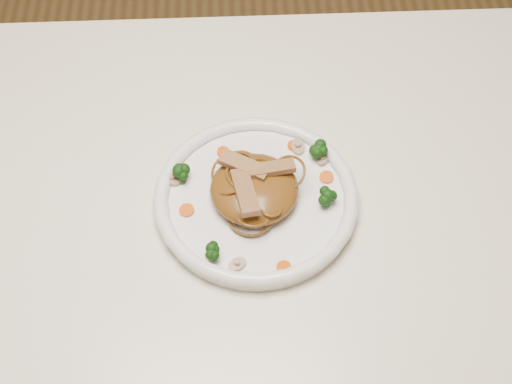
{
  "coord_description": "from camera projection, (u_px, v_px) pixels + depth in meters",
  "views": [
    {
      "loc": [
        0.07,
        -0.55,
        1.57
      ],
      "look_at": [
        0.09,
        0.02,
        0.78
      ],
      "focal_mm": 51.18,
      "sensor_mm": 36.0,
      "label": 1
    }
  ],
  "objects": [
    {
      "name": "plate",
      "position": [
        256.0,
        201.0,
        0.99
      ],
      "size": [
        0.31,
        0.31,
        0.02
      ],
      "primitive_type": "cylinder",
      "rotation": [
        0.0,
        0.0,
        -0.16
      ],
      "color": "white",
      "rests_on": "table"
    },
    {
      "name": "chicken_b",
      "position": [
        244.0,
        165.0,
        0.96
      ],
      "size": [
        0.07,
        0.05,
        0.01
      ],
      "primitive_type": "cube",
      "rotation": [
        0.0,
        0.0,
        2.65
      ],
      "color": "#A4714D",
      "rests_on": "noodle_mound"
    },
    {
      "name": "broccoli_0",
      "position": [
        320.0,
        149.0,
        1.01
      ],
      "size": [
        0.04,
        0.04,
        0.03
      ],
      "primitive_type": null,
      "rotation": [
        0.0,
        0.0,
        0.41
      ],
      "color": "#0D350B",
      "rests_on": "plate"
    },
    {
      "name": "carrot_1",
      "position": [
        187.0,
        210.0,
        0.96
      ],
      "size": [
        0.02,
        0.02,
        0.0
      ],
      "primitive_type": "cylinder",
      "rotation": [
        0.0,
        0.0,
        -0.19
      ],
      "color": "#F05E08",
      "rests_on": "plate"
    },
    {
      "name": "chicken_c",
      "position": [
        245.0,
        192.0,
        0.94
      ],
      "size": [
        0.04,
        0.08,
        0.01
      ],
      "primitive_type": "cube",
      "rotation": [
        0.0,
        0.0,
        4.9
      ],
      "color": "#A4714D",
      "rests_on": "noodle_mound"
    },
    {
      "name": "broccoli_3",
      "position": [
        327.0,
        196.0,
        0.96
      ],
      "size": [
        0.03,
        0.03,
        0.03
      ],
      "primitive_type": null,
      "rotation": [
        0.0,
        0.0,
        0.33
      ],
      "color": "#0D350B",
      "rests_on": "plate"
    },
    {
      "name": "mushroom_1",
      "position": [
        323.0,
        159.0,
        1.01
      ],
      "size": [
        0.03,
        0.03,
        0.01
      ],
      "primitive_type": "cylinder",
      "rotation": [
        0.0,
        0.0,
        1.1
      ],
      "color": "tan",
      "rests_on": "plate"
    },
    {
      "name": "mushroom_2",
      "position": [
        172.0,
        179.0,
        0.99
      ],
      "size": [
        0.04,
        0.04,
        0.01
      ],
      "primitive_type": "cylinder",
      "rotation": [
        0.0,
        0.0,
        -0.84
      ],
      "color": "tan",
      "rests_on": "plate"
    },
    {
      "name": "carrot_4",
      "position": [
        284.0,
        267.0,
        0.91
      ],
      "size": [
        0.02,
        0.02,
        0.0
      ],
      "primitive_type": "cylinder",
      "rotation": [
        0.0,
        0.0,
        -0.25
      ],
      "color": "#F05E08",
      "rests_on": "plate"
    },
    {
      "name": "mushroom_3",
      "position": [
        298.0,
        147.0,
        1.03
      ],
      "size": [
        0.03,
        0.03,
        0.01
      ],
      "primitive_type": "cylinder",
      "rotation": [
        0.0,
        0.0,
        1.66
      ],
      "color": "tan",
      "rests_on": "plate"
    },
    {
      "name": "carrot_0",
      "position": [
        294.0,
        145.0,
        1.03
      ],
      "size": [
        0.02,
        0.02,
        0.0
      ],
      "primitive_type": "cylinder",
      "rotation": [
        0.0,
        0.0,
        0.24
      ],
      "color": "#F05E08",
      "rests_on": "plate"
    },
    {
      "name": "carrot_3",
      "position": [
        223.0,
        152.0,
        1.02
      ],
      "size": [
        0.02,
        0.02,
        0.0
      ],
      "primitive_type": "cylinder",
      "rotation": [
        0.0,
        0.0,
        0.03
      ],
      "color": "#F05E08",
      "rests_on": "plate"
    },
    {
      "name": "noodle_mound",
      "position": [
        254.0,
        189.0,
        0.97
      ],
      "size": [
        0.15,
        0.15,
        0.04
      ],
      "primitive_type": "ellipsoid",
      "rotation": [
        0.0,
        0.0,
        -0.35
      ],
      "color": "brown",
      "rests_on": "plate"
    },
    {
      "name": "chicken_a",
      "position": [
        272.0,
        168.0,
        0.96
      ],
      "size": [
        0.06,
        0.03,
        0.01
      ],
      "primitive_type": "cube",
      "rotation": [
        0.0,
        0.0,
        0.16
      ],
      "color": "#A4714D",
      "rests_on": "noodle_mound"
    },
    {
      "name": "mushroom_0",
      "position": [
        237.0,
        264.0,
        0.92
      ],
      "size": [
        0.03,
        0.03,
        0.01
      ],
      "primitive_type": "cylinder",
      "rotation": [
        0.0,
        0.0,
        0.55
      ],
      "color": "tan",
      "rests_on": "plate"
    },
    {
      "name": "broccoli_2",
      "position": [
        212.0,
        250.0,
        0.91
      ],
      "size": [
        0.03,
        0.03,
        0.03
      ],
      "primitive_type": null,
      "rotation": [
        0.0,
        0.0,
        -0.09
      ],
      "color": "#0D350B",
      "rests_on": "plate"
    },
    {
      "name": "carrot_2",
      "position": [
        326.0,
        177.0,
        1.0
      ],
      "size": [
        0.02,
        0.02,
        0.0
      ],
      "primitive_type": "cylinder",
      "rotation": [
        0.0,
        0.0,
        0.08
      ],
      "color": "#F05E08",
      "rests_on": "plate"
    },
    {
      "name": "table",
      "position": [
        194.0,
        255.0,
        1.06
      ],
      "size": [
        1.2,
        0.8,
        0.75
      ],
      "color": "#EFE6CA",
      "rests_on": "ground"
    },
    {
      "name": "broccoli_1",
      "position": [
        180.0,
        174.0,
        0.98
      ],
      "size": [
        0.03,
        0.03,
        0.03
      ],
      "primitive_type": null,
      "rotation": [
        0.0,
        0.0,
        -0.13
      ],
      "color": "#0D350B",
      "rests_on": "plate"
    }
  ]
}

